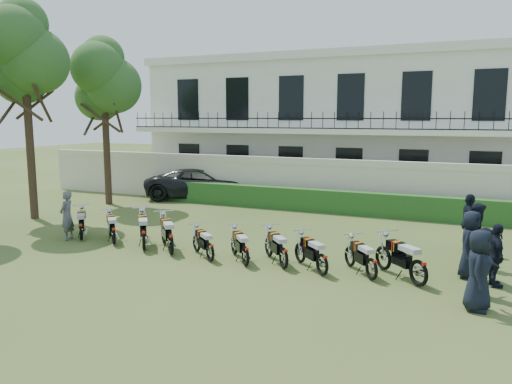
# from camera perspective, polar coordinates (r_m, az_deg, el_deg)

# --- Properties ---
(ground) EXTENTS (100.00, 100.00, 0.00)m
(ground) POSITION_cam_1_polar(r_m,az_deg,el_deg) (16.14, -3.33, -6.43)
(ground) COLOR #3A5522
(ground) RESTS_ON ground
(perimeter_wall) EXTENTS (30.00, 0.35, 2.30)m
(perimeter_wall) POSITION_cam_1_polar(r_m,az_deg,el_deg) (23.18, 5.74, 1.10)
(perimeter_wall) COLOR beige
(perimeter_wall) RESTS_ON ground
(hedge) EXTENTS (18.00, 0.60, 1.00)m
(hedge) POSITION_cam_1_polar(r_m,az_deg,el_deg) (22.23, 7.52, -1.00)
(hedge) COLOR #254819
(hedge) RESTS_ON ground
(building) EXTENTS (20.40, 9.60, 7.40)m
(building) POSITION_cam_1_polar(r_m,az_deg,el_deg) (28.71, 9.59, 7.54)
(building) COLOR white
(building) RESTS_ON ground
(tree_west_mid) EXTENTS (3.40, 3.20, 8.82)m
(tree_west_mid) POSITION_cam_1_polar(r_m,az_deg,el_deg) (22.42, -24.95, 14.19)
(tree_west_mid) COLOR #473323
(tree_west_mid) RESTS_ON ground
(tree_west_near) EXTENTS (3.40, 3.20, 7.90)m
(tree_west_near) POSITION_cam_1_polar(r_m,az_deg,el_deg) (24.86, -16.96, 12.18)
(tree_west_near) COLOR #473323
(tree_west_near) RESTS_ON ground
(motorcycle_0) EXTENTS (1.32, 1.52, 1.05)m
(motorcycle_0) POSITION_cam_1_polar(r_m,az_deg,el_deg) (17.91, -19.37, -3.81)
(motorcycle_0) COLOR black
(motorcycle_0) RESTS_ON ground
(motorcycle_1) EXTENTS (1.39, 1.38, 1.02)m
(motorcycle_1) POSITION_cam_1_polar(r_m,az_deg,el_deg) (17.00, -15.98, -4.34)
(motorcycle_1) COLOR black
(motorcycle_1) RESTS_ON ground
(motorcycle_2) EXTENTS (1.38, 1.75, 1.16)m
(motorcycle_2) POSITION_cam_1_polar(r_m,az_deg,el_deg) (16.00, -12.73, -4.78)
(motorcycle_2) COLOR black
(motorcycle_2) RESTS_ON ground
(motorcycle_3) EXTENTS (1.49, 1.62, 1.14)m
(motorcycle_3) POSITION_cam_1_polar(r_m,az_deg,el_deg) (15.37, -9.74, -5.27)
(motorcycle_3) COLOR black
(motorcycle_3) RESTS_ON ground
(motorcycle_4) EXTENTS (1.38, 1.18, 0.95)m
(motorcycle_4) POSITION_cam_1_polar(r_m,az_deg,el_deg) (14.54, -5.27, -6.35)
(motorcycle_4) COLOR black
(motorcycle_4) RESTS_ON ground
(motorcycle_5) EXTENTS (1.25, 1.43, 0.99)m
(motorcycle_5) POSITION_cam_1_polar(r_m,az_deg,el_deg) (14.05, -1.22, -6.77)
(motorcycle_5) COLOR black
(motorcycle_5) RESTS_ON ground
(motorcycle_6) EXTENTS (1.30, 1.48, 1.03)m
(motorcycle_6) POSITION_cam_1_polar(r_m,az_deg,el_deg) (13.82, 3.19, -6.96)
(motorcycle_6) COLOR black
(motorcycle_6) RESTS_ON ground
(motorcycle_7) EXTENTS (1.40, 1.36, 1.01)m
(motorcycle_7) POSITION_cam_1_polar(r_m,az_deg,el_deg) (13.35, 7.58, -7.62)
(motorcycle_7) COLOR black
(motorcycle_7) RESTS_ON ground
(motorcycle_8) EXTENTS (1.22, 1.44, 0.98)m
(motorcycle_8) POSITION_cam_1_polar(r_m,az_deg,el_deg) (13.23, 13.10, -7.98)
(motorcycle_8) COLOR black
(motorcycle_8) RESTS_ON ground
(motorcycle_9) EXTENTS (1.58, 1.55, 1.15)m
(motorcycle_9) POSITION_cam_1_polar(r_m,az_deg,el_deg) (13.03, 18.11, -8.10)
(motorcycle_9) COLOR black
(motorcycle_9) RESTS_ON ground
(suv) EXTENTS (6.21, 4.30, 1.57)m
(suv) POSITION_cam_1_polar(r_m,az_deg,el_deg) (25.72, -6.17, 0.97)
(suv) COLOR black
(suv) RESTS_ON ground
(inspector) EXTENTS (0.54, 0.70, 1.69)m
(inspector) POSITION_cam_1_polar(r_m,az_deg,el_deg) (18.17, -20.81, -2.54)
(inspector) COLOR slate
(inspector) RESTS_ON ground
(officer_0) EXTENTS (0.65, 0.93, 1.79)m
(officer_0) POSITION_cam_1_polar(r_m,az_deg,el_deg) (11.92, 24.10, -8.16)
(officer_0) COLOR black
(officer_0) RESTS_ON ground
(officer_1) EXTENTS (0.70, 0.86, 1.63)m
(officer_1) POSITION_cam_1_polar(r_m,az_deg,el_deg) (12.93, 24.67, -7.28)
(officer_1) COLOR black
(officer_1) RESTS_ON ground
(officer_2) EXTENTS (0.61, 1.00, 1.59)m
(officer_2) POSITION_cam_1_polar(r_m,az_deg,el_deg) (13.71, 25.74, -6.56)
(officer_2) COLOR black
(officer_2) RESTS_ON ground
(officer_3) EXTENTS (0.82, 1.01, 1.78)m
(officer_3) POSITION_cam_1_polar(r_m,az_deg,el_deg) (14.17, 23.32, -5.54)
(officer_3) COLOR black
(officer_3) RESTS_ON ground
(officer_4) EXTENTS (0.78, 0.95, 1.81)m
(officer_4) POSITION_cam_1_polar(r_m,az_deg,el_deg) (15.32, 23.98, -4.50)
(officer_4) COLOR black
(officer_4) RESTS_ON ground
(officer_5) EXTENTS (0.68, 1.15, 1.83)m
(officer_5) POSITION_cam_1_polar(r_m,az_deg,el_deg) (16.82, 23.13, -3.30)
(officer_5) COLOR black
(officer_5) RESTS_ON ground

